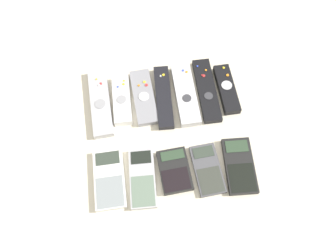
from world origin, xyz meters
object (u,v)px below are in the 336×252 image
Objects in this scene: remote_1 at (122,99)px; remote_6 at (227,89)px; calculator_1 at (142,178)px; calculator_4 at (239,166)px; remote_4 at (185,94)px; calculator_0 at (109,179)px; remote_5 at (207,90)px; remote_2 at (144,97)px; remote_3 at (165,97)px; calculator_2 at (174,171)px; calculator_3 at (207,169)px; remote_0 at (100,102)px.

remote_6 is (0.30, -0.01, -0.00)m from remote_1.
calculator_4 is (0.25, -0.00, -0.00)m from calculator_1.
remote_4 is 1.26× the size of calculator_0.
remote_4 reaches higher than remote_5.
calculator_4 is at bearing -95.08° from remote_6.
remote_1 is 0.87× the size of remote_2.
remote_1 is at bearing 179.66° from remote_3.
remote_2 reaches higher than calculator_0.
remote_5 is at bearing 103.57° from calculator_4.
remote_1 reaches higher than calculator_0.
remote_3 is at bearing 51.54° from calculator_0.
remote_6 is 0.23m from calculator_4.
remote_3 is at bearing 128.98° from calculator_4.
remote_1 is 0.78× the size of remote_3.
calculator_4 is (0.22, -0.24, -0.00)m from remote_2.
remote_1 and remote_4 have the same top height.
calculator_4 is at bearing -6.46° from calculator_2.
calculator_2 is (0.12, -0.23, -0.00)m from remote_1.
remote_1 is at bearing 178.75° from remote_2.
remote_4 is (0.06, -0.00, 0.00)m from remote_3.
remote_2 is 1.50× the size of calculator_2.
remote_5 is (0.12, 0.01, -0.00)m from remote_3.
calculator_3 is (-0.10, -0.23, -0.00)m from remote_6.
remote_1 is 0.06m from remote_2.
remote_0 is at bearing 177.74° from remote_2.
calculator_1 is (0.03, -0.23, -0.00)m from remote_1.
remote_5 is at bearing 50.56° from calculator_1.
calculator_1 is 1.03× the size of calculator_4.
remote_6 reaches higher than calculator_0.
remote_3 is 0.97× the size of remote_5.
calculator_4 is at bearing -51.92° from remote_3.
calculator_3 is at bearing -2.40° from calculator_0.
calculator_4 is at bearing -5.00° from calculator_3.
calculator_4 is (0.04, -0.24, -0.00)m from remote_5.
calculator_4 is (0.35, -0.24, -0.00)m from remote_0.
calculator_3 is (-0.04, -0.23, -0.00)m from remote_5.
remote_6 is 0.25m from calculator_3.
remote_2 reaches higher than calculator_3.
remote_3 is 1.44× the size of calculator_3.
remote_0 is 0.42m from calculator_4.
calculator_0 is at bearing -125.28° from remote_3.
remote_6 is at bearing 2.86° from remote_3.
remote_2 is 0.91× the size of remote_4.
calculator_2 is (-0.13, -0.23, 0.00)m from remote_5.
remote_3 reaches higher than remote_2.
remote_2 is at bearing 136.70° from calculator_4.
calculator_2 is 0.78× the size of calculator_4.
remote_0 is at bearing 149.25° from calculator_4.
calculator_1 is at bearing -6.73° from calculator_0.
remote_2 is at bearing 174.61° from remote_3.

